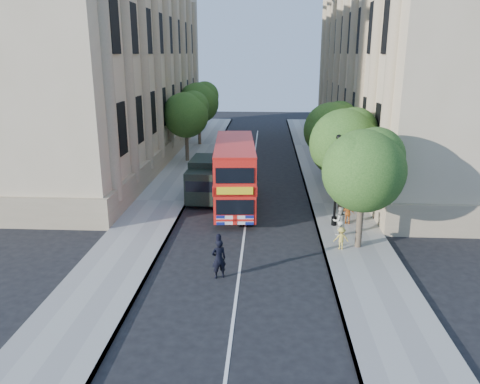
% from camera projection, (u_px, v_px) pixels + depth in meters
% --- Properties ---
extents(ground, '(120.00, 120.00, 0.00)m').
position_uv_depth(ground, '(239.00, 272.00, 20.98)').
color(ground, black).
rests_on(ground, ground).
extents(pavement_right, '(3.50, 80.00, 0.12)m').
position_uv_depth(pavement_right, '(337.00, 204.00, 30.22)').
color(pavement_right, gray).
rests_on(pavement_right, ground).
extents(pavement_left, '(3.50, 80.00, 0.12)m').
position_uv_depth(pavement_left, '(161.00, 201.00, 30.85)').
color(pavement_left, gray).
rests_on(pavement_left, ground).
extents(building_right, '(12.00, 38.00, 18.00)m').
position_uv_depth(building_right, '(414.00, 58.00, 40.62)').
color(building_right, tan).
rests_on(building_right, ground).
extents(building_left, '(12.00, 38.00, 18.00)m').
position_uv_depth(building_left, '(102.00, 58.00, 42.13)').
color(building_left, tan).
rests_on(building_left, ground).
extents(tree_right_near, '(4.00, 4.00, 6.08)m').
position_uv_depth(tree_right_near, '(365.00, 166.00, 22.35)').
color(tree_right_near, '#473828').
rests_on(tree_right_near, ground).
extents(tree_right_mid, '(4.20, 4.20, 6.37)m').
position_uv_depth(tree_right_mid, '(345.00, 140.00, 28.04)').
color(tree_right_mid, '#473828').
rests_on(tree_right_mid, ground).
extents(tree_right_far, '(4.00, 4.00, 6.15)m').
position_uv_depth(tree_right_far, '(332.00, 127.00, 33.82)').
color(tree_right_far, '#473828').
rests_on(tree_right_far, ground).
extents(tree_left_far, '(4.00, 4.00, 6.30)m').
position_uv_depth(tree_left_far, '(186.00, 112.00, 41.12)').
color(tree_left_far, '#473828').
rests_on(tree_left_far, ground).
extents(tree_left_back, '(4.20, 4.20, 6.65)m').
position_uv_depth(tree_left_back, '(199.00, 100.00, 48.70)').
color(tree_left_back, '#473828').
rests_on(tree_left_back, ground).
extents(lamp_post, '(0.32, 0.32, 5.16)m').
position_uv_depth(lamp_post, '(336.00, 184.00, 25.73)').
color(lamp_post, black).
rests_on(lamp_post, pavement_right).
extents(double_decker_bus, '(2.95, 9.02, 4.10)m').
position_uv_depth(double_decker_bus, '(235.00, 172.00, 29.31)').
color(double_decker_bus, red).
rests_on(double_decker_bus, ground).
extents(box_van, '(2.07, 4.80, 2.72)m').
position_uv_depth(box_van, '(205.00, 181.00, 31.03)').
color(box_van, black).
rests_on(box_van, ground).
extents(police_constable, '(0.77, 0.64, 1.79)m').
position_uv_depth(police_constable, '(219.00, 259.00, 20.25)').
color(police_constable, black).
rests_on(police_constable, ground).
extents(woman_pedestrian, '(0.87, 0.74, 1.55)m').
position_uv_depth(woman_pedestrian, '(340.00, 221.00, 24.84)').
color(woman_pedestrian, beige).
rests_on(woman_pedestrian, pavement_right).
extents(child_a, '(0.76, 0.44, 1.23)m').
position_uv_depth(child_a, '(348.00, 214.00, 26.46)').
color(child_a, orange).
rests_on(child_a, pavement_right).
extents(child_b, '(0.75, 0.46, 1.13)m').
position_uv_depth(child_b, '(341.00, 238.00, 23.06)').
color(child_b, gold).
rests_on(child_b, pavement_right).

